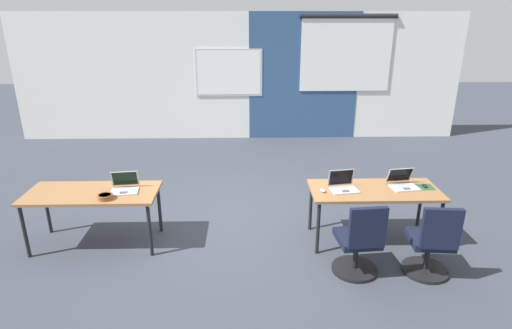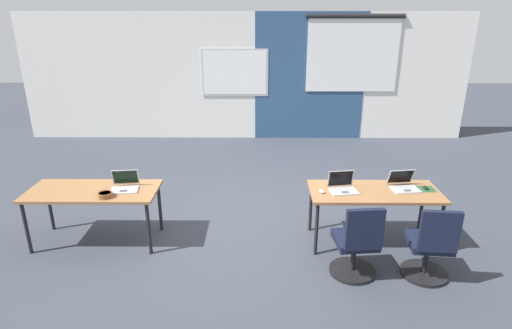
{
  "view_description": "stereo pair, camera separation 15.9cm",
  "coord_description": "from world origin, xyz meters",
  "views": [
    {
      "loc": [
        0.15,
        -5.34,
        2.81
      ],
      "look_at": [
        0.28,
        -0.2,
        0.91
      ],
      "focal_mm": 29.34,
      "sensor_mm": 36.0,
      "label": 1
    },
    {
      "loc": [
        0.31,
        -5.34,
        2.81
      ],
      "look_at": [
        0.28,
        -0.2,
        0.91
      ],
      "focal_mm": 29.34,
      "sensor_mm": 36.0,
      "label": 2
    }
  ],
  "objects": [
    {
      "name": "laptop_near_right_end",
      "position": [
        2.12,
        -0.53,
        0.77
      ],
      "size": [
        0.37,
        0.36,
        0.22
      ],
      "rotation": [
        0.0,
        0.0,
        0.14
      ],
      "color": "#B7B7BC",
      "rests_on": "desk_near_right"
    },
    {
      "name": "mouse_near_right_inner",
      "position": [
        1.09,
        -0.66,
        0.74
      ],
      "size": [
        0.08,
        0.11,
        0.03
      ],
      "color": "#B2B2B7",
      "rests_on": "desk_near_right"
    },
    {
      "name": "chair_near_right_inner",
      "position": [
        1.39,
        -1.35,
        0.38
      ],
      "size": [
        0.52,
        0.56,
        0.92
      ],
      "rotation": [
        0.0,
        0.0,
        3.24
      ],
      "color": "black",
      "rests_on": "ground"
    },
    {
      "name": "snack_bowl",
      "position": [
        -1.51,
        -0.82,
        0.76
      ],
      "size": [
        0.18,
        0.18,
        0.06
      ],
      "color": "brown",
      "rests_on": "desk_near_left"
    },
    {
      "name": "ground_plane",
      "position": [
        0.0,
        0.0,
        0.0
      ],
      "size": [
        24.0,
        24.0,
        0.0
      ],
      "color": "#383D47"
    },
    {
      "name": "laptop_near_right_inner",
      "position": [
        1.35,
        -0.6,
        0.77
      ],
      "size": [
        0.37,
        0.32,
        0.24
      ],
      "rotation": [
        0.0,
        0.0,
        0.16
      ],
      "color": "#B7B7BC",
      "rests_on": "desk_near_right"
    },
    {
      "name": "laptop_near_left_inner",
      "position": [
        -1.35,
        -0.57,
        0.77
      ],
      "size": [
        0.37,
        0.34,
        0.23
      ],
      "rotation": [
        0.0,
        0.0,
        0.13
      ],
      "color": "#B7B7BC",
      "rests_on": "desk_near_left"
    },
    {
      "name": "back_wall_assembly",
      "position": [
        0.05,
        4.2,
        1.41
      ],
      "size": [
        10.0,
        0.27,
        2.8
      ],
      "color": "silver",
      "rests_on": "ground"
    },
    {
      "name": "mouse_near_right_end",
      "position": [
        2.39,
        -0.55,
        0.74
      ],
      "size": [
        0.06,
        0.1,
        0.03
      ],
      "color": "black",
      "rests_on": "mousepad_near_right_end"
    },
    {
      "name": "chair_near_right_end",
      "position": [
        2.18,
        -1.39,
        0.38
      ],
      "size": [
        0.52,
        0.56,
        0.92
      ],
      "rotation": [
        0.0,
        0.0,
        3.05
      ],
      "color": "black",
      "rests_on": "ground"
    },
    {
      "name": "desk_near_right",
      "position": [
        1.75,
        -0.6,
        0.66
      ],
      "size": [
        1.6,
        0.7,
        0.72
      ],
      "color": "olive",
      "rests_on": "ground"
    },
    {
      "name": "desk_near_left",
      "position": [
        -1.75,
        -0.6,
        0.66
      ],
      "size": [
        1.6,
        0.7,
        0.72
      ],
      "color": "olive",
      "rests_on": "ground"
    },
    {
      "name": "mousepad_near_right_end",
      "position": [
        2.39,
        -0.55,
        0.72
      ],
      "size": [
        0.22,
        0.19,
        0.0
      ],
      "color": "#23512D",
      "rests_on": "desk_near_right"
    }
  ]
}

